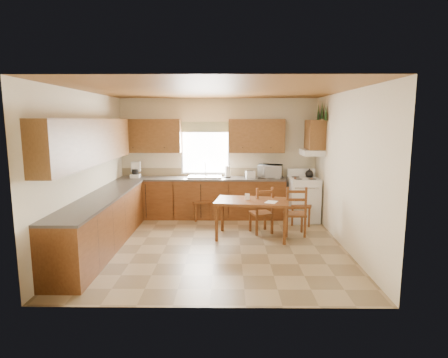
{
  "coord_description": "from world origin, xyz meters",
  "views": [
    {
      "loc": [
        0.22,
        -6.4,
        2.21
      ],
      "look_at": [
        0.15,
        0.3,
        1.15
      ],
      "focal_mm": 30.0,
      "sensor_mm": 36.0,
      "label": 1
    }
  ],
  "objects_px": {
    "microwave": "(270,171)",
    "dining_table": "(252,219)",
    "chair_near_right": "(295,211)",
    "chair_far_left": "(201,198)",
    "chair_far_right": "(302,202)",
    "chair_near_left": "(261,210)",
    "stove": "(303,200)"
  },
  "relations": [
    {
      "from": "microwave",
      "to": "chair_near_left",
      "type": "height_order",
      "value": "microwave"
    },
    {
      "from": "microwave",
      "to": "dining_table",
      "type": "relative_size",
      "value": 0.37
    },
    {
      "from": "dining_table",
      "to": "chair_near_left",
      "type": "relative_size",
      "value": 1.47
    },
    {
      "from": "chair_far_right",
      "to": "dining_table",
      "type": "bearing_deg",
      "value": -124.23
    },
    {
      "from": "chair_far_left",
      "to": "chair_far_right",
      "type": "bearing_deg",
      "value": -26.61
    },
    {
      "from": "microwave",
      "to": "chair_far_right",
      "type": "bearing_deg",
      "value": -31.34
    },
    {
      "from": "dining_table",
      "to": "chair_near_left",
      "type": "bearing_deg",
      "value": 65.44
    },
    {
      "from": "chair_near_right",
      "to": "stove",
      "type": "bearing_deg",
      "value": -108.56
    },
    {
      "from": "stove",
      "to": "microwave",
      "type": "relative_size",
      "value": 1.89
    },
    {
      "from": "microwave",
      "to": "dining_table",
      "type": "bearing_deg",
      "value": -97.14
    },
    {
      "from": "chair_near_left",
      "to": "chair_far_right",
      "type": "height_order",
      "value": "chair_far_right"
    },
    {
      "from": "stove",
      "to": "chair_far_right",
      "type": "bearing_deg",
      "value": -108.36
    },
    {
      "from": "stove",
      "to": "chair_far_left",
      "type": "relative_size",
      "value": 0.97
    },
    {
      "from": "chair_near_left",
      "to": "chair_near_right",
      "type": "xyz_separation_m",
      "value": [
        0.64,
        -0.14,
        0.02
      ]
    },
    {
      "from": "stove",
      "to": "dining_table",
      "type": "xyz_separation_m",
      "value": [
        -1.21,
        -1.21,
        -0.11
      ]
    },
    {
      "from": "microwave",
      "to": "chair_near_right",
      "type": "bearing_deg",
      "value": -64.15
    },
    {
      "from": "chair_near_left",
      "to": "chair_far_right",
      "type": "bearing_deg",
      "value": -167.09
    },
    {
      "from": "chair_near_left",
      "to": "chair_far_left",
      "type": "xyz_separation_m",
      "value": [
        -1.25,
        1.0,
        0.02
      ]
    },
    {
      "from": "chair_near_left",
      "to": "chair_far_left",
      "type": "relative_size",
      "value": 0.96
    },
    {
      "from": "dining_table",
      "to": "chair_far_right",
      "type": "distance_m",
      "value": 1.45
    },
    {
      "from": "dining_table",
      "to": "microwave",
      "type": "bearing_deg",
      "value": 80.13
    },
    {
      "from": "dining_table",
      "to": "chair_near_left",
      "type": "height_order",
      "value": "chair_near_left"
    },
    {
      "from": "dining_table",
      "to": "chair_far_right",
      "type": "height_order",
      "value": "chair_far_right"
    },
    {
      "from": "dining_table",
      "to": "chair_far_left",
      "type": "distance_m",
      "value": 1.68
    },
    {
      "from": "dining_table",
      "to": "stove",
      "type": "bearing_deg",
      "value": 53.85
    },
    {
      "from": "microwave",
      "to": "dining_table",
      "type": "xyz_separation_m",
      "value": [
        -0.5,
        -1.49,
        -0.71
      ]
    },
    {
      "from": "stove",
      "to": "dining_table",
      "type": "bearing_deg",
      "value": -137.09
    },
    {
      "from": "chair_near_left",
      "to": "microwave",
      "type": "bearing_deg",
      "value": -124.66
    },
    {
      "from": "chair_near_right",
      "to": "chair_far_right",
      "type": "relative_size",
      "value": 0.99
    },
    {
      "from": "microwave",
      "to": "chair_near_right",
      "type": "xyz_separation_m",
      "value": [
        0.34,
        -1.32,
        -0.59
      ]
    },
    {
      "from": "chair_far_left",
      "to": "dining_table",
      "type": "bearing_deg",
      "value": -67.83
    },
    {
      "from": "chair_near_right",
      "to": "chair_far_left",
      "type": "distance_m",
      "value": 2.2
    }
  ]
}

